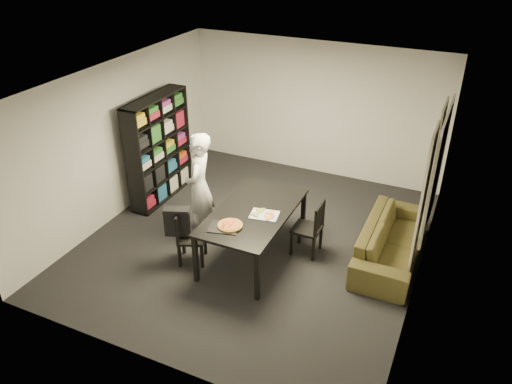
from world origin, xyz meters
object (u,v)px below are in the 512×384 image
at_px(bookshelf, 159,149).
at_px(person, 199,187).
at_px(dining_table, 253,215).
at_px(baking_tray, 224,227).
at_px(chair_right, 312,225).
at_px(chair_left, 186,234).
at_px(pepperoni_pizza, 230,225).
at_px(sofa, 392,241).

xyz_separation_m(bookshelf, person, (1.30, -0.82, -0.07)).
distance_m(dining_table, person, 1.02).
bearing_deg(baking_tray, person, 137.96).
bearing_deg(chair_right, chair_left, -59.48).
height_order(person, pepperoni_pizza, person).
relative_size(chair_right, person, 0.50).
bearing_deg(chair_left, baking_tray, -115.57).
bearing_deg(chair_left, person, -9.11).
bearing_deg(baking_tray, chair_left, 176.09).
bearing_deg(person, chair_right, 81.17).
height_order(bookshelf, person, bookshelf).
relative_size(chair_right, pepperoni_pizza, 2.53).
bearing_deg(sofa, baking_tray, 123.26).
height_order(bookshelf, chair_left, bookshelf).
bearing_deg(chair_right, dining_table, -61.88).
bearing_deg(bookshelf, baking_tray, -36.38).
distance_m(bookshelf, person, 1.53).
relative_size(person, pepperoni_pizza, 5.04).
xyz_separation_m(person, sofa, (2.91, 0.64, -0.58)).
bearing_deg(person, bookshelf, -139.21).
height_order(bookshelf, sofa, bookshelf).
xyz_separation_m(person, pepperoni_pizza, (0.89, -0.68, -0.07)).
bearing_deg(chair_right, pepperoni_pizza, -43.39).
height_order(dining_table, person, person).
bearing_deg(person, sofa, 85.49).
distance_m(dining_table, pepperoni_pizza, 0.54).
distance_m(baking_tray, sofa, 2.55).
bearing_deg(dining_table, chair_right, 27.66).
distance_m(bookshelf, sofa, 4.26).
distance_m(chair_left, chair_right, 1.88).
bearing_deg(person, chair_left, -4.33).
xyz_separation_m(chair_left, baking_tray, (0.66, -0.05, 0.32)).
xyz_separation_m(chair_right, sofa, (1.13, 0.39, -0.20)).
xyz_separation_m(dining_table, baking_tray, (-0.18, -0.58, 0.08)).
distance_m(dining_table, chair_right, 0.91).
distance_m(dining_table, chair_left, 1.02).
distance_m(bookshelf, chair_left, 2.15).
xyz_separation_m(dining_table, person, (-1.00, 0.16, 0.16)).
bearing_deg(pepperoni_pizza, chair_left, -179.23).
distance_m(person, baking_tray, 1.10).
bearing_deg(sofa, chair_right, 108.90).
height_order(chair_left, sofa, chair_left).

